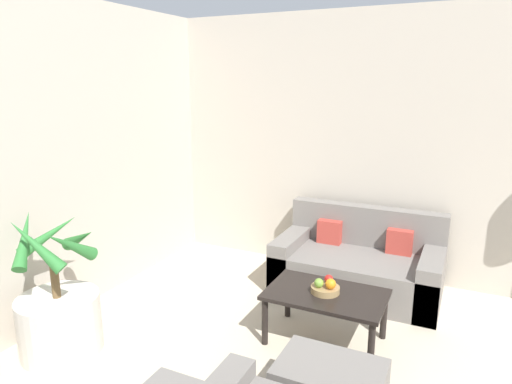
# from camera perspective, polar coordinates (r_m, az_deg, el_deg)

# --- Properties ---
(wall_back) EXTENTS (7.87, 0.06, 2.70)m
(wall_back) POSITION_cam_1_polar(r_m,az_deg,el_deg) (4.71, 25.96, 4.30)
(wall_back) COLOR #BCB2A3
(wall_back) RESTS_ON ground_plane
(potted_palm) EXTENTS (0.64, 0.64, 1.12)m
(potted_palm) POSITION_cam_1_polar(r_m,az_deg,el_deg) (3.84, -23.39, -13.78)
(potted_palm) COLOR beige
(potted_palm) RESTS_ON ground_plane
(sofa_loveseat) EXTENTS (1.55, 0.84, 0.78)m
(sofa_loveseat) POSITION_cam_1_polar(r_m,az_deg,el_deg) (4.61, 12.66, -8.92)
(sofa_loveseat) COLOR slate
(sofa_loveseat) RESTS_ON ground_plane
(coffee_table) EXTENTS (0.91, 0.57, 0.41)m
(coffee_table) POSITION_cam_1_polar(r_m,az_deg,el_deg) (3.68, 8.72, -13.13)
(coffee_table) COLOR black
(coffee_table) RESTS_ON ground_plane
(fruit_bowl) EXTENTS (0.22, 0.22, 0.05)m
(fruit_bowl) POSITION_cam_1_polar(r_m,az_deg,el_deg) (3.65, 8.65, -11.94)
(fruit_bowl) COLOR #997A4C
(fruit_bowl) RESTS_ON coffee_table
(apple_red) EXTENTS (0.07, 0.07, 0.07)m
(apple_red) POSITION_cam_1_polar(r_m,az_deg,el_deg) (3.68, 9.08, -10.69)
(apple_red) COLOR red
(apple_red) RESTS_ON fruit_bowl
(apple_green) EXTENTS (0.07, 0.07, 0.07)m
(apple_green) POSITION_cam_1_polar(r_m,az_deg,el_deg) (3.60, 7.86, -11.20)
(apple_green) COLOR olive
(apple_green) RESTS_ON fruit_bowl
(orange_fruit) EXTENTS (0.08, 0.08, 0.08)m
(orange_fruit) POSITION_cam_1_polar(r_m,az_deg,el_deg) (3.59, 9.32, -11.27)
(orange_fruit) COLOR orange
(orange_fruit) RESTS_ON fruit_bowl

